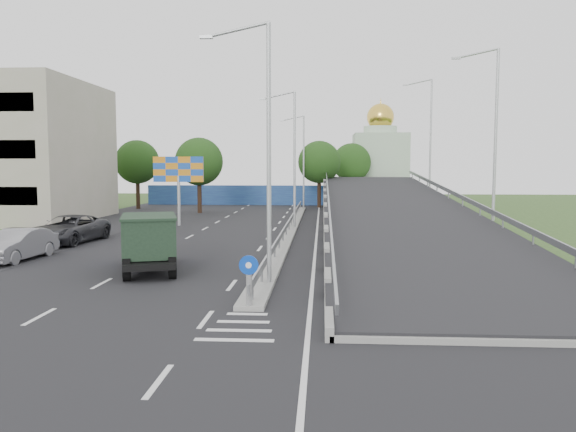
# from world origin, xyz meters

# --- Properties ---
(ground) EXTENTS (160.00, 160.00, 0.00)m
(ground) POSITION_xyz_m (0.00, 0.00, 0.00)
(ground) COLOR #2D4C1E
(ground) RESTS_ON ground
(road_surface) EXTENTS (26.00, 90.00, 0.04)m
(road_surface) POSITION_xyz_m (-3.00, 20.00, 0.00)
(road_surface) COLOR black
(road_surface) RESTS_ON ground
(parking_strip) EXTENTS (8.00, 90.00, 0.05)m
(parking_strip) POSITION_xyz_m (-16.00, 20.00, 0.00)
(parking_strip) COLOR black
(parking_strip) RESTS_ON ground
(median) EXTENTS (1.00, 44.00, 0.20)m
(median) POSITION_xyz_m (0.00, 24.00, 0.10)
(median) COLOR gray
(median) RESTS_ON ground
(overpass_ramp) EXTENTS (10.00, 50.00, 3.50)m
(overpass_ramp) POSITION_xyz_m (7.50, 24.00, 1.75)
(overpass_ramp) COLOR gray
(overpass_ramp) RESTS_ON ground
(median_guardrail) EXTENTS (0.09, 44.00, 0.71)m
(median_guardrail) POSITION_xyz_m (0.00, 24.00, 0.75)
(median_guardrail) COLOR gray
(median_guardrail) RESTS_ON median
(sign_bollard) EXTENTS (0.64, 0.23, 1.67)m
(sign_bollard) POSITION_xyz_m (0.00, 2.17, 1.03)
(sign_bollard) COLOR black
(sign_bollard) RESTS_ON median
(lamp_post_near) EXTENTS (2.74, 0.18, 10.08)m
(lamp_post_near) POSITION_xyz_m (0.11, 6.00, 5.81)
(lamp_post_near) COLOR #B2B5B7
(lamp_post_near) RESTS_ON median
(lamp_post_mid) EXTENTS (2.74, 0.18, 10.08)m
(lamp_post_mid) POSITION_xyz_m (0.11, 26.00, 5.81)
(lamp_post_mid) COLOR #B2B5B7
(lamp_post_mid) RESTS_ON median
(lamp_post_far) EXTENTS (2.74, 0.18, 10.08)m
(lamp_post_far) POSITION_xyz_m (0.11, 46.00, 5.81)
(lamp_post_far) COLOR #B2B5B7
(lamp_post_far) RESTS_ON median
(blue_wall) EXTENTS (30.00, 0.50, 2.40)m
(blue_wall) POSITION_xyz_m (-4.00, 52.00, 1.20)
(blue_wall) COLOR navy
(blue_wall) RESTS_ON ground
(church) EXTENTS (7.00, 7.00, 13.80)m
(church) POSITION_xyz_m (10.00, 60.00, 5.31)
(church) COLOR #B2CCAD
(church) RESTS_ON ground
(billboard) EXTENTS (4.00, 0.24, 5.50)m
(billboard) POSITION_xyz_m (-9.00, 28.00, 4.19)
(billboard) COLOR #B2B5B7
(billboard) RESTS_ON ground
(tree_left_mid) EXTENTS (4.80, 4.80, 7.60)m
(tree_left_mid) POSITION_xyz_m (-10.00, 40.00, 5.18)
(tree_left_mid) COLOR black
(tree_left_mid) RESTS_ON ground
(tree_median_far) EXTENTS (4.80, 4.80, 7.60)m
(tree_median_far) POSITION_xyz_m (2.00, 48.00, 5.18)
(tree_median_far) COLOR black
(tree_median_far) RESTS_ON ground
(tree_left_far) EXTENTS (4.80, 4.80, 7.60)m
(tree_left_far) POSITION_xyz_m (-18.00, 45.00, 5.18)
(tree_left_far) COLOR black
(tree_left_far) RESTS_ON ground
(tree_ramp_far) EXTENTS (4.80, 4.80, 7.60)m
(tree_ramp_far) POSITION_xyz_m (6.00, 55.00, 5.18)
(tree_ramp_far) COLOR black
(tree_ramp_far) RESTS_ON ground
(dump_truck) EXTENTS (3.79, 6.26, 2.60)m
(dump_truck) POSITION_xyz_m (-5.50, 9.12, 1.44)
(dump_truck) COLOR black
(dump_truck) RESTS_ON ground
(parked_car_b) EXTENTS (2.09, 5.00, 1.61)m
(parked_car_b) POSITION_xyz_m (-12.95, 11.30, 0.80)
(parked_car_b) COLOR gray
(parked_car_b) RESTS_ON ground
(parked_car_c) EXTENTS (3.43, 6.44, 1.72)m
(parked_car_c) POSITION_xyz_m (-13.27, 17.73, 0.86)
(parked_car_c) COLOR #2C2C30
(parked_car_c) RESTS_ON ground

